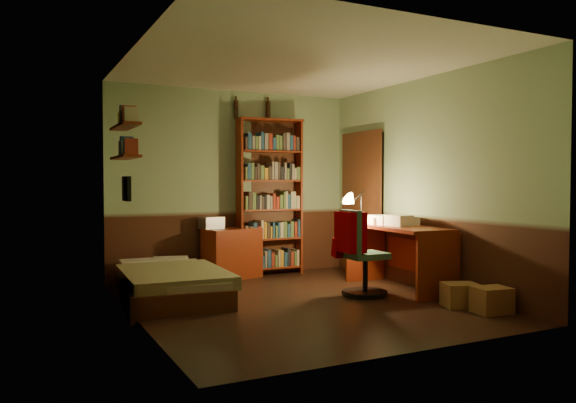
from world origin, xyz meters
name	(u,v)px	position (x,y,z in m)	size (l,w,h in m)	color
floor	(298,303)	(0.00, 0.00, -0.01)	(3.50, 4.00, 0.02)	black
ceiling	(298,63)	(0.00, 0.00, 2.61)	(3.50, 4.00, 0.02)	silver
wall_back	(233,183)	(0.00, 2.01, 1.30)	(3.50, 0.02, 2.60)	#93B087
wall_left	(134,184)	(-1.76, 0.00, 1.30)	(0.02, 4.00, 2.60)	#93B087
wall_right	(425,184)	(1.76, 0.00, 1.30)	(0.02, 4.00, 2.60)	#93B087
wall_front	(418,185)	(0.00, -2.01, 1.30)	(3.50, 0.02, 2.60)	#93B087
doorway	(363,204)	(1.72, 1.30, 1.00)	(0.06, 0.90, 2.00)	black
door_trim	(361,204)	(1.69, 1.30, 1.00)	(0.02, 0.98, 2.08)	#482313
bed	(170,272)	(-1.19, 0.91, 0.29)	(1.04, 1.94, 0.58)	olive
dresser	(232,253)	(-0.11, 1.76, 0.34)	(0.77, 0.39, 0.68)	maroon
mini_stereo	(211,223)	(-0.36, 1.89, 0.76)	(0.30, 0.23, 0.16)	#B2B2B7
bookshelf	(270,197)	(0.50, 1.85, 1.11)	(0.95, 0.30, 2.21)	maroon
bottle_left	(236,109)	(0.03, 1.96, 2.34)	(0.07, 0.07, 0.24)	black
bottle_right	(268,111)	(0.52, 1.96, 2.35)	(0.07, 0.07, 0.26)	black
desk	(399,258)	(1.44, 0.10, 0.39)	(0.61, 1.47, 0.79)	maroon
paper_stack	(409,221)	(1.61, 0.13, 0.84)	(0.20, 0.27, 0.11)	silver
desk_lamp	(361,201)	(1.18, 0.54, 1.08)	(0.18, 0.18, 0.59)	black
office_chair	(365,257)	(0.87, -0.02, 0.45)	(0.45, 0.40, 0.90)	#366046
red_jacket	(356,199)	(0.65, -0.16, 1.13)	(0.21, 0.39, 0.46)	#A60003
wall_shelf_lower	(125,157)	(-1.64, 1.10, 1.60)	(0.20, 0.90, 0.03)	maroon
wall_shelf_upper	(125,126)	(-1.64, 1.10, 1.95)	(0.20, 0.90, 0.03)	maroon
framed_picture	(126,189)	(-1.72, 0.60, 1.25)	(0.04, 0.32, 0.26)	black
cardboard_box_a	(492,300)	(1.52, -1.31, 0.13)	(0.35, 0.28, 0.26)	olive
cardboard_box_b	(461,295)	(1.44, -0.95, 0.12)	(0.35, 0.29, 0.25)	olive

